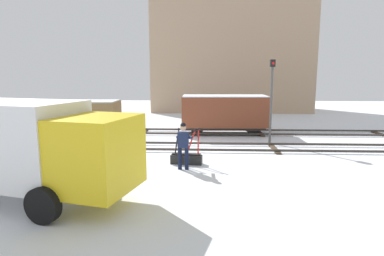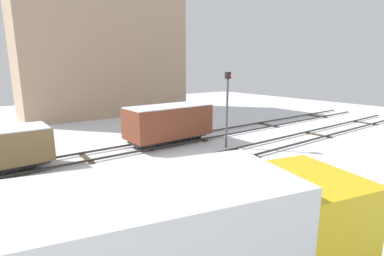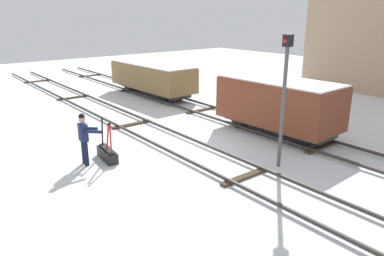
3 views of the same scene
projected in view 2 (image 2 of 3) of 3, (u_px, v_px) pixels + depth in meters
ground_plane at (192, 167)px, 13.18m from camera, size 60.00×60.00×0.00m
track_main_line at (192, 165)px, 13.16m from camera, size 44.00×1.94×0.18m
track_siding_near at (149, 146)px, 16.41m from camera, size 44.00×1.94×0.18m
switch_lever_frame at (224, 183)px, 10.76m from camera, size 1.27×0.51×1.45m
rail_worker at (237, 170)px, 9.99m from camera, size 0.59×0.72×1.77m
delivery_truck at (195, 243)px, 4.87m from camera, size 6.72×3.63×2.77m
signal_post at (227, 103)px, 15.92m from camera, size 0.24×0.32×4.25m
apartment_building at (102, 51)px, 27.60m from camera, size 15.29×6.88×11.99m
freight_car_near_switch at (169, 122)px, 16.95m from camera, size 5.07×2.39×2.30m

